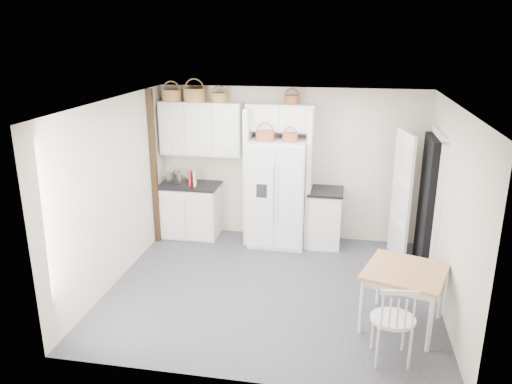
# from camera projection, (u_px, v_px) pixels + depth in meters

# --- Properties ---
(floor) EXTENTS (4.50, 4.50, 0.00)m
(floor) POSITION_uv_depth(u_px,v_px,m) (272.00, 288.00, 7.04)
(floor) COLOR #2C2C33
(floor) RESTS_ON ground
(ceiling) EXTENTS (4.50, 4.50, 0.00)m
(ceiling) POSITION_uv_depth(u_px,v_px,m) (274.00, 103.00, 6.25)
(ceiling) COLOR white
(ceiling) RESTS_ON wall_back
(wall_back) EXTENTS (4.50, 0.00, 4.50)m
(wall_back) POSITION_uv_depth(u_px,v_px,m) (290.00, 164.00, 8.52)
(wall_back) COLOR beige
(wall_back) RESTS_ON floor
(wall_left) EXTENTS (0.00, 4.00, 4.00)m
(wall_left) POSITION_uv_depth(u_px,v_px,m) (115.00, 192.00, 7.03)
(wall_left) COLOR beige
(wall_left) RESTS_ON floor
(wall_right) EXTENTS (0.00, 4.00, 4.00)m
(wall_right) POSITION_uv_depth(u_px,v_px,m) (450.00, 212.00, 6.26)
(wall_right) COLOR beige
(wall_right) RESTS_ON floor
(refrigerator) EXTENTS (0.93, 0.74, 1.79)m
(refrigerator) POSITION_uv_depth(u_px,v_px,m) (278.00, 193.00, 8.33)
(refrigerator) COLOR white
(refrigerator) RESTS_ON floor
(base_cab_left) EXTENTS (0.98, 0.62, 0.91)m
(base_cab_left) POSITION_uv_depth(u_px,v_px,m) (191.00, 211.00, 8.79)
(base_cab_left) COLOR silver
(base_cab_left) RESTS_ON floor
(base_cab_right) EXTENTS (0.53, 0.63, 0.93)m
(base_cab_right) POSITION_uv_depth(u_px,v_px,m) (325.00, 219.00, 8.38)
(base_cab_right) COLOR silver
(base_cab_right) RESTS_ON floor
(dining_table) EXTENTS (1.14, 1.14, 0.75)m
(dining_table) POSITION_uv_depth(u_px,v_px,m) (403.00, 298.00, 6.05)
(dining_table) COLOR #A76F4A
(dining_table) RESTS_ON floor
(windsor_chair) EXTENTS (0.53, 0.49, 1.00)m
(windsor_chair) POSITION_uv_depth(u_px,v_px,m) (393.00, 319.00, 5.38)
(windsor_chair) COLOR silver
(windsor_chair) RESTS_ON floor
(counter_left) EXTENTS (1.02, 0.66, 0.04)m
(counter_left) POSITION_uv_depth(u_px,v_px,m) (190.00, 185.00, 8.64)
(counter_left) COLOR black
(counter_left) RESTS_ON base_cab_left
(counter_right) EXTENTS (0.57, 0.68, 0.04)m
(counter_right) POSITION_uv_depth(u_px,v_px,m) (326.00, 191.00, 8.23)
(counter_right) COLOR black
(counter_right) RESTS_ON base_cab_right
(toaster) EXTENTS (0.33, 0.24, 0.20)m
(toaster) POSITION_uv_depth(u_px,v_px,m) (177.00, 178.00, 8.64)
(toaster) COLOR silver
(toaster) RESTS_ON counter_left
(cookbook_red) EXTENTS (0.05, 0.17, 0.25)m
(cookbook_red) POSITION_uv_depth(u_px,v_px,m) (191.00, 178.00, 8.51)
(cookbook_red) COLOR #AA1D1F
(cookbook_red) RESTS_ON counter_left
(cookbook_cream) EXTENTS (0.06, 0.18, 0.27)m
(cookbook_cream) POSITION_uv_depth(u_px,v_px,m) (195.00, 178.00, 8.50)
(cookbook_cream) COLOR beige
(cookbook_cream) RESTS_ON counter_left
(basket_upper_a) EXTENTS (0.33, 0.33, 0.19)m
(basket_upper_a) POSITION_uv_depth(u_px,v_px,m) (172.00, 95.00, 8.35)
(basket_upper_a) COLOR brown
(basket_upper_a) RESTS_ON upper_cabinet
(basket_upper_b) EXTENTS (0.37, 0.37, 0.22)m
(basket_upper_b) POSITION_uv_depth(u_px,v_px,m) (195.00, 95.00, 8.28)
(basket_upper_b) COLOR brown
(basket_upper_b) RESTS_ON upper_cabinet
(basket_upper_c) EXTENTS (0.26, 0.26, 0.15)m
(basket_upper_c) POSITION_uv_depth(u_px,v_px,m) (219.00, 97.00, 8.22)
(basket_upper_c) COLOR brown
(basket_upper_c) RESTS_ON upper_cabinet
(basket_bridge_b) EXTENTS (0.24, 0.24, 0.14)m
(basket_bridge_b) POSITION_uv_depth(u_px,v_px,m) (292.00, 100.00, 8.01)
(basket_bridge_b) COLOR brown
(basket_bridge_b) RESTS_ON bridge_cabinet
(basket_fridge_a) EXTENTS (0.30, 0.30, 0.16)m
(basket_fridge_a) POSITION_uv_depth(u_px,v_px,m) (265.00, 136.00, 7.97)
(basket_fridge_a) COLOR brown
(basket_fridge_a) RESTS_ON refrigerator
(basket_fridge_b) EXTENTS (0.24, 0.24, 0.13)m
(basket_fridge_b) POSITION_uv_depth(u_px,v_px,m) (290.00, 138.00, 7.91)
(basket_fridge_b) COLOR brown
(basket_fridge_b) RESTS_ON refrigerator
(upper_cabinet) EXTENTS (1.40, 0.34, 0.90)m
(upper_cabinet) POSITION_uv_depth(u_px,v_px,m) (201.00, 128.00, 8.43)
(upper_cabinet) COLOR silver
(upper_cabinet) RESTS_ON wall_back
(bridge_cabinet) EXTENTS (1.12, 0.34, 0.45)m
(bridge_cabinet) POSITION_uv_depth(u_px,v_px,m) (281.00, 117.00, 8.13)
(bridge_cabinet) COLOR silver
(bridge_cabinet) RESTS_ON wall_back
(fridge_panel_left) EXTENTS (0.08, 0.60, 2.30)m
(fridge_panel_left) POSITION_uv_depth(u_px,v_px,m) (249.00, 176.00, 8.40)
(fridge_panel_left) COLOR silver
(fridge_panel_left) RESTS_ON floor
(fridge_panel_right) EXTENTS (0.08, 0.60, 2.30)m
(fridge_panel_right) POSITION_uv_depth(u_px,v_px,m) (309.00, 179.00, 8.22)
(fridge_panel_right) COLOR silver
(fridge_panel_right) RESTS_ON floor
(trim_post) EXTENTS (0.09, 0.09, 2.60)m
(trim_post) POSITION_uv_depth(u_px,v_px,m) (154.00, 168.00, 8.29)
(trim_post) COLOR black
(trim_post) RESTS_ON floor
(doorway_void) EXTENTS (0.18, 0.85, 2.05)m
(doorway_void) POSITION_uv_depth(u_px,v_px,m) (428.00, 206.00, 7.30)
(doorway_void) COLOR black
(doorway_void) RESTS_ON floor
(door_slab) EXTENTS (0.21, 0.79, 2.05)m
(door_slab) POSITION_uv_depth(u_px,v_px,m) (401.00, 198.00, 7.67)
(door_slab) COLOR white
(door_slab) RESTS_ON floor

